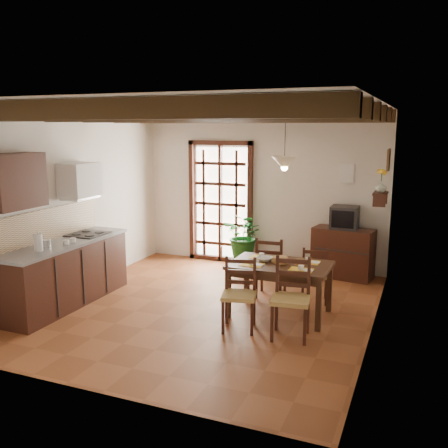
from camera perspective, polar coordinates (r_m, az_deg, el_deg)
The scene contains 25 objects.
ground_plane at distance 7.18m, azimuth -1.97°, elevation -9.56°, with size 5.00×5.00×0.00m, color brown.
room_shell at distance 6.76m, azimuth -2.07°, elevation 5.01°, with size 4.52×5.02×2.81m.
ceiling_beams at distance 6.72m, azimuth -2.12°, elevation 12.44°, with size 4.50×4.34×0.20m.
french_door at distance 9.38m, azimuth -0.40°, elevation 2.77°, with size 1.26×0.11×2.32m.
kitchen_counter at distance 7.55m, azimuth -17.67°, elevation -5.27°, with size 0.64×2.25×1.38m.
upper_cabinet at distance 6.86m, azimuth -22.84°, elevation 4.53°, with size 0.35×0.80×0.70m, color #331810.
range_hood at distance 7.79m, azimuth -16.17°, elevation 4.77°, with size 0.38×0.60×0.54m.
counter_items at distance 7.50m, azimuth -17.44°, elevation -1.54°, with size 0.50×1.43×0.25m.
dining_table at distance 6.79m, azimuth 6.43°, elevation -5.26°, with size 1.33×0.86×0.72m.
chair_near_left at distance 6.38m, azimuth 1.73°, elevation -9.52°, with size 0.50×0.49×0.91m.
chair_near_right at distance 6.19m, azimuth 7.61°, elevation -10.07°, with size 0.51×0.49×0.98m.
chair_far_left at distance 7.60m, azimuth 5.36°, elevation -6.12°, with size 0.45×0.43×0.93m.
chair_far_right at distance 7.45m, azimuth 10.30°, elevation -6.81°, with size 0.46×0.44×0.84m.
table_setting at distance 6.76m, azimuth 6.45°, elevation -4.52°, with size 0.97×0.64×0.09m.
table_bowl at distance 6.86m, azimuth 4.65°, elevation -4.01°, with size 0.22×0.22×0.05m, color white.
sideboard at distance 8.70m, azimuth 13.43°, elevation -3.24°, with size 1.00×0.45×0.85m, color #331810.
crt_tv at distance 8.57m, azimuth 13.60°, elevation 0.73°, with size 0.45×0.41×0.38m.
fuse_box at distance 8.74m, azimuth 13.83°, elevation 5.63°, with size 0.25×0.03×0.32m, color white.
plant_pot at distance 9.14m, azimuth 2.39°, elevation -4.30°, with size 0.33×0.33×0.20m, color #9B3016.
potted_plant at distance 9.03m, azimuth 2.41°, elevation -1.49°, with size 1.94×1.66×2.16m, color #144C19.
wall_shelf at distance 7.82m, azimuth 17.44°, elevation 3.08°, with size 0.20×0.42×0.20m.
shelf_vase at distance 7.81m, azimuth 17.50°, elevation 4.09°, with size 0.15×0.15×0.15m, color #B2BFB2.
shelf_flowers at distance 7.78m, azimuth 17.59°, elevation 5.61°, with size 0.14×0.14×0.36m.
framed_picture at distance 7.76m, azimuth 18.29°, elevation 6.98°, with size 0.03×0.32×0.32m.
pendant_lamp at distance 6.63m, azimuth 6.94°, elevation 7.10°, with size 0.36×0.36×0.84m.
Camera 1 is at (2.75, -6.13, 2.52)m, focal length 40.00 mm.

